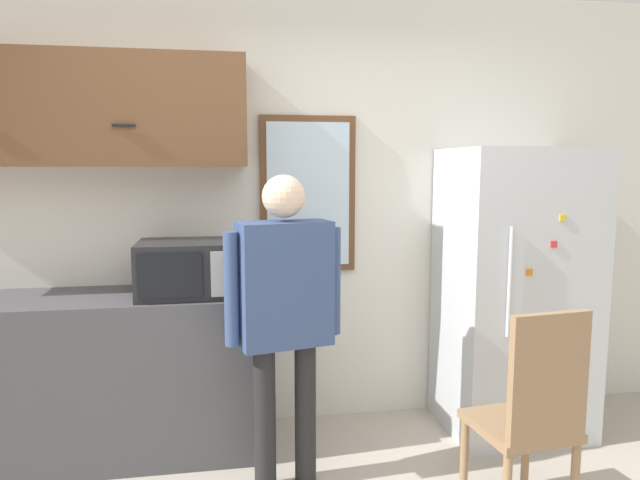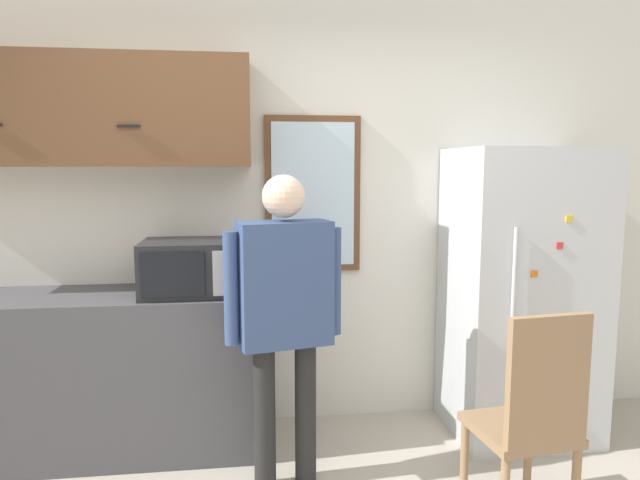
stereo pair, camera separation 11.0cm
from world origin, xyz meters
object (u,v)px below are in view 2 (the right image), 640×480
at_px(microwave, 185,267).
at_px(person, 284,301).
at_px(refrigerator, 521,293).
at_px(chair, 532,414).

bearing_deg(microwave, person, -39.50).
distance_m(microwave, refrigerator, 1.99).
height_order(microwave, person, person).
relative_size(microwave, refrigerator, 0.27).
bearing_deg(refrigerator, chair, -113.19).
height_order(microwave, chair, microwave).
distance_m(microwave, chair, 1.92).
bearing_deg(chair, refrigerator, -119.66).
height_order(person, refrigerator, refrigerator).
distance_m(person, refrigerator, 1.52).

